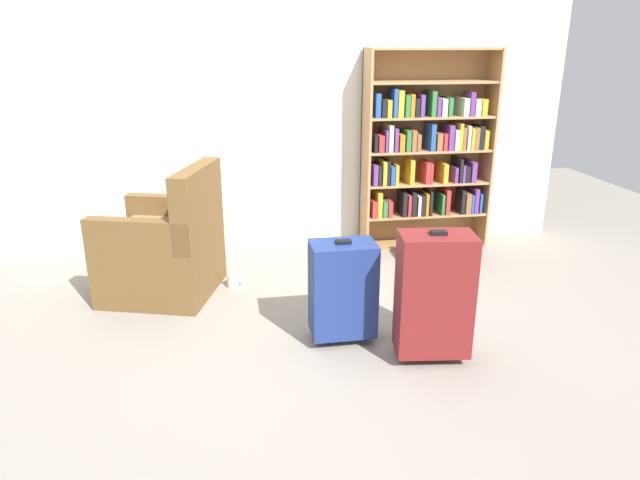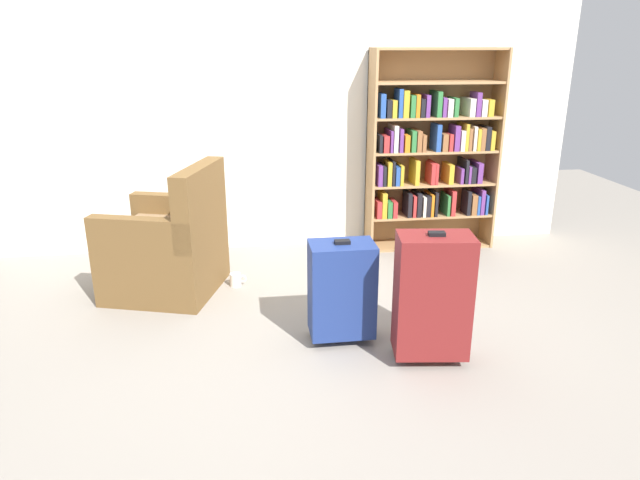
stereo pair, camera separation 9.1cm
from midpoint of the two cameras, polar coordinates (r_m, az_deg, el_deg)
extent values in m
plane|color=gray|center=(3.36, -2.71, -10.38)|extent=(8.70, 8.70, 0.00)
cube|color=silver|center=(4.72, -5.51, 14.69)|extent=(4.97, 0.10, 2.60)
cube|color=#A87F51|center=(4.68, 4.06, 8.70)|extent=(0.02, 0.29, 1.63)
cube|color=#A87F51|center=(5.02, 15.91, 8.73)|extent=(0.02, 0.29, 1.63)
cube|color=#A87F51|center=(4.95, 9.69, 9.04)|extent=(1.07, 0.02, 1.63)
cube|color=#A87F51|center=(5.03, 9.66, -0.30)|extent=(1.03, 0.27, 0.02)
cube|color=#A87F51|center=(4.95, 9.83, 2.67)|extent=(1.03, 0.27, 0.02)
cube|color=#A87F51|center=(4.88, 10.01, 5.74)|extent=(1.03, 0.27, 0.02)
cube|color=#A87F51|center=(4.82, 10.20, 8.88)|extent=(1.03, 0.27, 0.02)
cube|color=#A87F51|center=(4.78, 10.39, 12.08)|extent=(1.03, 0.27, 0.02)
cube|color=#A87F51|center=(4.76, 10.59, 15.32)|extent=(1.03, 0.27, 0.02)
cube|color=#A87F51|center=(4.75, 10.78, 18.35)|extent=(1.03, 0.27, 0.02)
cube|color=#B22D2D|center=(4.76, 4.73, 3.27)|extent=(0.04, 0.19, 0.14)
cube|color=gold|center=(4.76, 5.24, 3.68)|extent=(0.04, 0.19, 0.21)
cube|color=#2D7238|center=(4.78, 5.77, 3.27)|extent=(0.04, 0.19, 0.14)
cube|color=#B22D2D|center=(4.79, 6.29, 3.27)|extent=(0.04, 0.18, 0.14)
cube|color=black|center=(4.82, 7.70, 3.72)|extent=(0.03, 0.19, 0.20)
cube|color=#B22D2D|center=(4.84, 8.15, 3.61)|extent=(0.03, 0.20, 0.18)
cube|color=black|center=(4.85, 8.60, 3.75)|extent=(0.04, 0.20, 0.20)
cube|color=silver|center=(4.87, 9.06, 3.62)|extent=(0.02, 0.22, 0.17)
cube|color=black|center=(4.87, 9.50, 3.60)|extent=(0.04, 0.18, 0.17)
cube|color=orange|center=(4.89, 9.81, 3.75)|extent=(0.02, 0.23, 0.18)
cube|color=black|center=(4.90, 10.19, 3.86)|extent=(0.02, 0.22, 0.20)
cube|color=#2D7238|center=(4.93, 11.39, 3.68)|extent=(0.02, 0.20, 0.17)
cube|color=#B22D2D|center=(4.95, 11.81, 3.94)|extent=(0.04, 0.22, 0.21)
cube|color=black|center=(4.97, 13.38, 3.85)|extent=(0.03, 0.16, 0.20)
cube|color=brown|center=(5.01, 13.78, 3.76)|extent=(0.04, 0.20, 0.17)
cube|color=#264C99|center=(5.03, 14.20, 3.70)|extent=(0.02, 0.19, 0.16)
cube|color=#66337F|center=(5.05, 14.46, 4.05)|extent=(0.03, 0.24, 0.21)
cube|color=#264C99|center=(5.07, 14.88, 3.80)|extent=(0.02, 0.23, 0.17)
cube|color=#66337F|center=(4.70, 4.78, 6.64)|extent=(0.04, 0.21, 0.17)
cube|color=black|center=(4.72, 5.18, 6.64)|extent=(0.03, 0.23, 0.16)
cube|color=gold|center=(4.70, 5.73, 6.77)|extent=(0.03, 0.18, 0.19)
cube|color=black|center=(4.72, 6.08, 6.85)|extent=(0.02, 0.21, 0.20)
cube|color=#264C99|center=(4.75, 6.43, 6.63)|extent=(0.03, 0.24, 0.15)
cube|color=gold|center=(4.75, 6.86, 6.69)|extent=(0.03, 0.23, 0.16)
cube|color=gold|center=(4.78, 8.38, 6.90)|extent=(0.04, 0.20, 0.20)
cube|color=#B22D2D|center=(4.81, 9.94, 6.73)|extent=(0.03, 0.18, 0.17)
cube|color=#B22D2D|center=(4.85, 10.17, 6.80)|extent=(0.02, 0.24, 0.17)
cube|color=gold|center=(4.87, 11.62, 6.69)|extent=(0.04, 0.20, 0.16)
cube|color=#66337F|center=(4.89, 12.68, 6.49)|extent=(0.03, 0.17, 0.13)
cube|color=black|center=(4.92, 13.03, 6.94)|extent=(0.02, 0.22, 0.20)
cube|color=#66337F|center=(4.94, 13.29, 6.65)|extent=(0.02, 0.23, 0.14)
cube|color=black|center=(4.93, 13.75, 6.55)|extent=(0.04, 0.18, 0.13)
cube|color=#66337F|center=(4.98, 14.22, 6.81)|extent=(0.04, 0.23, 0.17)
cube|color=black|center=(4.64, 4.85, 9.70)|extent=(0.02, 0.18, 0.14)
cube|color=#B22D2D|center=(4.64, 5.41, 9.67)|extent=(0.04, 0.17, 0.13)
cube|color=#66337F|center=(4.68, 5.82, 9.97)|extent=(0.02, 0.24, 0.17)
cube|color=silver|center=(4.69, 6.24, 10.21)|extent=(0.03, 0.24, 0.21)
cube|color=#66337F|center=(4.68, 6.85, 10.00)|extent=(0.03, 0.19, 0.18)
cube|color=orange|center=(4.71, 7.36, 9.74)|extent=(0.04, 0.22, 0.14)
cube|color=#2D7238|center=(4.71, 8.05, 9.91)|extent=(0.04, 0.19, 0.17)
cube|color=brown|center=(4.74, 8.53, 9.93)|extent=(0.04, 0.22, 0.17)
cube|color=brown|center=(4.73, 9.07, 9.70)|extent=(0.03, 0.18, 0.14)
cube|color=#264C99|center=(4.77, 10.43, 10.17)|extent=(0.04, 0.19, 0.21)
cube|color=brown|center=(4.79, 11.07, 9.71)|extent=(0.04, 0.18, 0.14)
cube|color=#B22D2D|center=(4.80, 11.64, 9.69)|extent=(0.03, 0.17, 0.14)
cube|color=#66337F|center=(4.82, 12.19, 10.07)|extent=(0.04, 0.18, 0.20)
cube|color=silver|center=(4.85, 12.65, 9.88)|extent=(0.03, 0.21, 0.16)
cube|color=gold|center=(4.87, 12.98, 10.19)|extent=(0.03, 0.24, 0.21)
cube|color=brown|center=(4.87, 13.35, 9.95)|extent=(0.03, 0.21, 0.18)
cube|color=silver|center=(4.89, 13.78, 10.04)|extent=(0.02, 0.21, 0.19)
cube|color=gold|center=(4.89, 14.23, 9.88)|extent=(0.03, 0.18, 0.17)
cube|color=brown|center=(4.90, 14.60, 9.91)|extent=(0.04, 0.18, 0.18)
cube|color=black|center=(4.93, 15.02, 9.97)|extent=(0.04, 0.20, 0.19)
cube|color=gold|center=(4.93, 15.51, 9.74)|extent=(0.04, 0.17, 0.15)
cube|color=#264C99|center=(4.60, 5.04, 13.32)|extent=(0.04, 0.18, 0.18)
cube|color=black|center=(4.64, 5.57, 13.06)|extent=(0.04, 0.23, 0.14)
cube|color=gold|center=(4.63, 6.14, 13.02)|extent=(0.04, 0.20, 0.14)
cube|color=#264C99|center=(4.63, 6.77, 13.52)|extent=(0.03, 0.18, 0.22)
cube|color=gold|center=(4.65, 7.27, 13.45)|extent=(0.04, 0.20, 0.21)
cube|color=#2D7238|center=(4.69, 7.87, 13.24)|extent=(0.04, 0.23, 0.17)
cube|color=orange|center=(4.67, 8.44, 13.23)|extent=(0.03, 0.17, 0.18)
cube|color=black|center=(4.68, 8.94, 13.01)|extent=(0.03, 0.16, 0.14)
cube|color=#66337F|center=(4.71, 9.38, 13.20)|extent=(0.03, 0.19, 0.17)
cube|color=#2D7238|center=(4.75, 10.39, 13.36)|extent=(0.04, 0.24, 0.20)
cube|color=#66337F|center=(4.76, 10.92, 13.04)|extent=(0.03, 0.21, 0.15)
cube|color=silver|center=(4.76, 11.55, 12.94)|extent=(0.04, 0.17, 0.14)
cube|color=#2D7238|center=(4.80, 12.03, 12.99)|extent=(0.03, 0.22, 0.15)
cube|color=silver|center=(4.86, 13.45, 12.93)|extent=(0.04, 0.24, 0.14)
cube|color=#66337F|center=(4.84, 14.19, 13.13)|extent=(0.04, 0.17, 0.19)
cube|color=silver|center=(4.89, 14.59, 12.81)|extent=(0.04, 0.22, 0.13)
cube|color=gold|center=(4.90, 15.24, 12.78)|extent=(0.04, 0.21, 0.13)
cube|color=brown|center=(4.11, -16.18, -2.44)|extent=(0.87, 0.87, 0.40)
cube|color=#91724F|center=(4.03, -16.49, 0.74)|extent=(0.70, 0.65, 0.08)
cube|color=brown|center=(3.86, -12.84, 3.53)|extent=(0.32, 0.70, 0.50)
cube|color=brown|center=(4.27, -15.00, 2.88)|extent=(0.70, 0.30, 0.22)
cube|color=brown|center=(3.75, -18.39, 0.32)|extent=(0.70, 0.30, 0.22)
cylinder|color=white|center=(4.14, -9.36, -4.05)|extent=(0.08, 0.08, 0.10)
torus|color=white|center=(4.13, -8.64, -3.96)|extent=(0.06, 0.01, 0.06)
cube|color=black|center=(4.66, 10.60, -0.92)|extent=(0.38, 0.25, 0.17)
cube|color=#D85919|center=(4.63, 10.67, 0.15)|extent=(0.39, 0.26, 0.04)
cube|color=navy|center=(3.27, 1.49, -4.91)|extent=(0.37, 0.24, 0.55)
cube|color=black|center=(3.16, 1.53, -0.18)|extent=(0.09, 0.05, 0.02)
cylinder|color=black|center=(3.38, -0.73, -9.72)|extent=(0.05, 0.05, 0.05)
cylinder|color=black|center=(3.42, 3.59, -9.36)|extent=(0.05, 0.05, 0.05)
cube|color=maroon|center=(3.10, 10.55, -5.36)|extent=(0.42, 0.28, 0.67)
cube|color=black|center=(2.98, 10.95, 0.72)|extent=(0.09, 0.06, 0.02)
cylinder|color=black|center=(3.24, 7.75, -11.26)|extent=(0.06, 0.06, 0.05)
cylinder|color=black|center=(3.30, 12.54, -11.01)|extent=(0.06, 0.06, 0.05)
camera|label=1|loc=(0.05, -90.77, -0.27)|focal=31.90mm
camera|label=2|loc=(0.05, 89.23, 0.27)|focal=31.90mm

